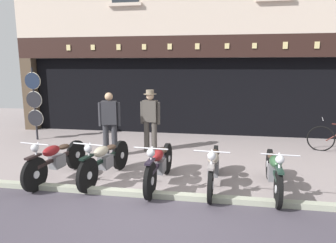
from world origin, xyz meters
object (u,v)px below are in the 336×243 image
(motorcycle_center_left, at_px, (105,160))
(motorcycle_center_right, at_px, (213,166))
(advert_board_near, at_px, (248,80))
(motorcycle_center, at_px, (159,164))
(motorcycle_right, at_px, (274,170))
(shopkeeper_center, at_px, (150,118))
(motorcycle_left, at_px, (57,159))
(advert_board_far, at_px, (288,81))
(salesman_left, at_px, (110,121))
(tyre_sign_pole, at_px, (34,100))

(motorcycle_center_left, xyz_separation_m, motorcycle_center_right, (2.21, -0.01, -0.01))
(motorcycle_center_right, height_order, advert_board_near, advert_board_near)
(motorcycle_center, bearing_deg, motorcycle_right, -175.58)
(shopkeeper_center, height_order, advert_board_near, advert_board_near)
(motorcycle_left, relative_size, motorcycle_center_left, 1.00)
(motorcycle_center, relative_size, motorcycle_right, 1.02)
(motorcycle_center_left, bearing_deg, shopkeeper_center, -93.53)
(motorcycle_center_right, distance_m, motorcycle_right, 1.12)
(advert_board_far, bearing_deg, motorcycle_center, -124.98)
(salesman_left, xyz_separation_m, advert_board_near, (3.69, 3.06, 0.96))
(tyre_sign_pole, bearing_deg, motorcycle_center_left, -40.40)
(motorcycle_center_left, relative_size, advert_board_near, 1.82)
(motorcycle_center_right, relative_size, advert_board_far, 1.87)
(motorcycle_right, distance_m, tyre_sign_pole, 7.45)
(motorcycle_center_left, relative_size, motorcycle_right, 1.01)
(motorcycle_center, xyz_separation_m, motorcycle_center_right, (1.05, 0.09, -0.01))
(motorcycle_center_right, bearing_deg, salesman_left, -28.02)
(motorcycle_center_left, xyz_separation_m, advert_board_near, (3.22, 4.65, 1.46))
(motorcycle_center_left, distance_m, motorcycle_right, 3.33)
(motorcycle_center_left, bearing_deg, salesman_left, -65.06)
(salesman_left, relative_size, shopkeeper_center, 0.98)
(advert_board_far, bearing_deg, shopkeeper_center, -148.53)
(motorcycle_right, bearing_deg, motorcycle_center, 3.97)
(motorcycle_center_left, bearing_deg, motorcycle_left, 15.59)
(advert_board_far, bearing_deg, motorcycle_right, -103.74)
(shopkeeper_center, bearing_deg, tyre_sign_pole, -4.08)
(motorcycle_center_right, bearing_deg, advert_board_near, -99.31)
(motorcycle_center_left, height_order, motorcycle_right, motorcycle_center_left)
(shopkeeper_center, xyz_separation_m, tyre_sign_pole, (-3.90, 0.73, 0.32))
(salesman_left, xyz_separation_m, tyre_sign_pole, (-2.96, 1.33, 0.34))
(motorcycle_center_right, relative_size, advert_board_near, 1.89)
(salesman_left, height_order, advert_board_far, advert_board_far)
(motorcycle_right, height_order, advert_board_near, advert_board_near)
(shopkeeper_center, distance_m, tyre_sign_pole, 3.98)
(shopkeeper_center, xyz_separation_m, advert_board_near, (2.75, 2.46, 0.94))
(advert_board_near, bearing_deg, motorcycle_left, -131.51)
(motorcycle_center, bearing_deg, advert_board_near, -110.01)
(motorcycle_center, distance_m, salesman_left, 2.40)
(advert_board_near, bearing_deg, motorcycle_center_left, -124.67)
(salesman_left, height_order, tyre_sign_pole, tyre_sign_pole)
(motorcycle_left, bearing_deg, salesman_left, -99.91)
(advert_board_near, bearing_deg, motorcycle_center_right, -102.15)
(advert_board_near, distance_m, advert_board_far, 1.27)
(motorcycle_center_right, bearing_deg, motorcycle_left, 4.89)
(motorcycle_right, xyz_separation_m, tyre_sign_pole, (-6.77, 2.98, 0.85))
(motorcycle_center_left, distance_m, motorcycle_center, 1.16)
(motorcycle_right, distance_m, advert_board_near, 4.94)
(motorcycle_center, distance_m, advert_board_near, 5.38)
(motorcycle_right, bearing_deg, motorcycle_center_left, 1.91)
(motorcycle_left, distance_m, advert_board_far, 7.42)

